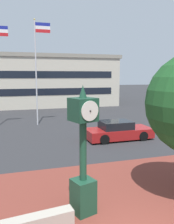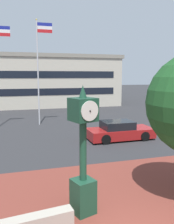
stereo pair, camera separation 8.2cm
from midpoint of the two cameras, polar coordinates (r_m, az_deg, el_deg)
The scene contains 5 objects.
plaza_brick_paving at distance 7.94m, azimuth 10.24°, elevation -24.55°, with size 44.00×9.78×0.01m, color brown.
street_clock at distance 7.54m, azimuth -0.63°, elevation -10.61°, with size 0.88×0.90×4.06m.
car_street_mid at distance 16.64m, azimuth 7.86°, elevation -4.52°, with size 4.52×2.00×1.28m.
flagpole_secondary at distance 21.50m, azimuth -11.19°, elevation 10.66°, with size 1.37×0.14×9.05m.
civic_building at distance 38.62m, azimuth -13.93°, elevation 7.30°, with size 26.05×14.26×7.20m.
Camera 2 is at (-3.01, -5.05, 4.33)m, focal length 38.56 mm.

